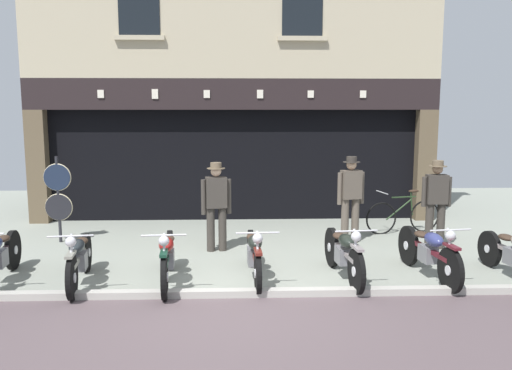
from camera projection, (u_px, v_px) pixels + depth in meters
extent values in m
cube|color=gray|center=(234.00, 224.00, 12.39)|extent=(21.44, 10.00, 0.08)
cube|color=#ABA89F|center=(233.00, 296.00, 7.52)|extent=(21.44, 0.16, 0.18)
cube|color=black|center=(234.00, 157.00, 14.47)|extent=(8.69, 4.00, 2.60)
cube|color=brown|center=(38.00, 167.00, 12.21)|extent=(0.44, 0.36, 2.60)
cube|color=brown|center=(425.00, 165.00, 12.54)|extent=(0.44, 0.36, 2.60)
cube|color=black|center=(234.00, 159.00, 12.72)|extent=(8.31, 0.03, 2.18)
cube|color=black|center=(234.00, 94.00, 12.07)|extent=(9.44, 0.24, 0.70)
cube|color=silver|center=(101.00, 94.00, 11.83)|extent=(0.14, 0.03, 0.18)
cube|color=silver|center=(155.00, 94.00, 11.88)|extent=(0.14, 0.03, 0.21)
cube|color=silver|center=(207.00, 94.00, 11.92)|extent=(0.14, 0.03, 0.17)
cube|color=silver|center=(260.00, 94.00, 11.96)|extent=(0.14, 0.03, 0.19)
cube|color=silver|center=(311.00, 94.00, 12.01)|extent=(0.14, 0.03, 0.16)
cube|color=silver|center=(363.00, 94.00, 12.05)|extent=(0.14, 0.03, 0.16)
cube|color=#B4A78A|center=(233.00, 7.00, 11.88)|extent=(9.44, 0.40, 3.14)
cube|color=black|center=(139.00, 5.00, 11.59)|extent=(0.90, 0.02, 1.30)
cube|color=#B4A78A|center=(139.00, 38.00, 11.65)|extent=(1.10, 0.12, 0.10)
cube|color=black|center=(302.00, 6.00, 11.72)|extent=(0.90, 0.02, 1.30)
cube|color=#B4A78A|center=(302.00, 38.00, 11.79)|extent=(1.10, 0.12, 0.10)
cylinder|color=black|center=(13.00, 250.00, 8.74)|extent=(0.14, 0.66, 0.65)
cylinder|color=silver|center=(13.00, 250.00, 8.74)|extent=(0.12, 0.15, 0.14)
ellipsoid|color=#38281E|center=(3.00, 239.00, 8.27)|extent=(0.23, 0.32, 0.10)
cylinder|color=black|center=(72.00, 278.00, 7.36)|extent=(0.14, 0.63, 0.62)
cylinder|color=silver|center=(72.00, 278.00, 7.36)|extent=(0.12, 0.15, 0.14)
cylinder|color=black|center=(86.00, 253.00, 8.64)|extent=(0.15, 0.63, 0.62)
cylinder|color=silver|center=(86.00, 253.00, 8.64)|extent=(0.13, 0.15, 0.14)
cube|color=gray|center=(79.00, 256.00, 7.98)|extent=(0.21, 1.21, 0.07)
cube|color=slate|center=(79.00, 261.00, 7.99)|extent=(0.24, 0.34, 0.26)
ellipsoid|color=#20262A|center=(77.00, 246.00, 7.80)|extent=(0.27, 0.48, 0.20)
ellipsoid|color=#38281E|center=(81.00, 241.00, 8.18)|extent=(0.23, 0.32, 0.10)
cube|color=gray|center=(71.00, 255.00, 7.31)|extent=(0.14, 0.37, 0.04)
sphere|color=silver|center=(71.00, 242.00, 7.34)|extent=(0.15, 0.15, 0.15)
cylinder|color=silver|center=(70.00, 236.00, 7.33)|extent=(0.62, 0.10, 0.02)
cylinder|color=silver|center=(71.00, 257.00, 7.35)|extent=(0.07, 0.26, 0.61)
cylinder|color=black|center=(164.00, 277.00, 7.37)|extent=(0.11, 0.65, 0.64)
cylinder|color=silver|center=(164.00, 277.00, 7.37)|extent=(0.11, 0.15, 0.14)
cylinder|color=black|center=(170.00, 250.00, 8.78)|extent=(0.12, 0.65, 0.64)
cylinder|color=silver|center=(170.00, 250.00, 8.78)|extent=(0.12, 0.15, 0.14)
cube|color=#133627|center=(167.00, 254.00, 8.06)|extent=(0.16, 1.32, 0.07)
cube|color=slate|center=(167.00, 259.00, 8.07)|extent=(0.22, 0.33, 0.26)
ellipsoid|color=maroon|center=(166.00, 245.00, 7.86)|extent=(0.25, 0.47, 0.20)
ellipsoid|color=#38281E|center=(168.00, 239.00, 8.28)|extent=(0.22, 0.31, 0.10)
cube|color=#133627|center=(164.00, 253.00, 7.32)|extent=(0.12, 0.37, 0.04)
sphere|color=silver|center=(164.00, 241.00, 7.35)|extent=(0.15, 0.15, 0.15)
cylinder|color=silver|center=(164.00, 235.00, 7.34)|extent=(0.62, 0.07, 0.02)
cylinder|color=silver|center=(164.00, 256.00, 7.36)|extent=(0.05, 0.27, 0.61)
cylinder|color=black|center=(258.00, 273.00, 7.58)|extent=(0.10, 0.61, 0.61)
cylinder|color=silver|center=(258.00, 273.00, 7.58)|extent=(0.11, 0.14, 0.13)
cylinder|color=black|center=(251.00, 248.00, 8.97)|extent=(0.11, 0.61, 0.61)
cylinder|color=silver|center=(251.00, 248.00, 8.97)|extent=(0.12, 0.14, 0.13)
cube|color=#5B1E17|center=(254.00, 252.00, 8.26)|extent=(0.13, 1.30, 0.07)
cube|color=slate|center=(254.00, 256.00, 8.27)|extent=(0.21, 0.33, 0.26)
ellipsoid|color=black|center=(255.00, 242.00, 8.06)|extent=(0.24, 0.47, 0.20)
ellipsoid|color=#38281E|center=(253.00, 237.00, 8.48)|extent=(0.21, 0.31, 0.10)
cube|color=#5B1E17|center=(258.00, 251.00, 7.53)|extent=(0.12, 0.36, 0.04)
sphere|color=silver|center=(258.00, 238.00, 7.57)|extent=(0.15, 0.15, 0.15)
cylinder|color=silver|center=(258.00, 233.00, 7.56)|extent=(0.62, 0.05, 0.02)
cylinder|color=silver|center=(258.00, 253.00, 7.58)|extent=(0.05, 0.27, 0.61)
cylinder|color=black|center=(356.00, 271.00, 7.59)|extent=(0.13, 0.66, 0.66)
cylinder|color=silver|center=(356.00, 271.00, 7.59)|extent=(0.11, 0.15, 0.14)
cylinder|color=black|center=(332.00, 247.00, 8.91)|extent=(0.14, 0.66, 0.66)
cylinder|color=silver|center=(332.00, 247.00, 8.91)|extent=(0.12, 0.15, 0.14)
cube|color=gray|center=(343.00, 251.00, 8.23)|extent=(0.18, 1.24, 0.07)
cube|color=slate|center=(343.00, 255.00, 8.24)|extent=(0.23, 0.34, 0.26)
ellipsoid|color=black|center=(347.00, 241.00, 8.04)|extent=(0.26, 0.48, 0.20)
ellipsoid|color=#38281E|center=(339.00, 236.00, 8.44)|extent=(0.23, 0.32, 0.10)
cube|color=gray|center=(357.00, 248.00, 7.54)|extent=(0.13, 0.37, 0.04)
sphere|color=silver|center=(356.00, 236.00, 7.57)|extent=(0.15, 0.15, 0.15)
cylinder|color=silver|center=(356.00, 231.00, 7.56)|extent=(0.62, 0.08, 0.02)
cylinder|color=silver|center=(356.00, 251.00, 7.59)|extent=(0.06, 0.28, 0.61)
cylinder|color=black|center=(450.00, 270.00, 7.63)|extent=(0.14, 0.67, 0.67)
cylinder|color=silver|center=(450.00, 270.00, 7.63)|extent=(0.12, 0.16, 0.15)
cylinder|color=black|center=(408.00, 245.00, 9.01)|extent=(0.15, 0.67, 0.67)
cylinder|color=silver|center=(408.00, 245.00, 9.01)|extent=(0.13, 0.16, 0.15)
cube|color=#56161F|center=(428.00, 249.00, 8.30)|extent=(0.21, 1.30, 0.07)
cube|color=slate|center=(428.00, 254.00, 8.31)|extent=(0.23, 0.34, 0.26)
ellipsoid|color=navy|center=(434.00, 240.00, 8.11)|extent=(0.27, 0.48, 0.20)
ellipsoid|color=#38281E|center=(421.00, 234.00, 8.52)|extent=(0.23, 0.32, 0.10)
cube|color=#56161F|center=(452.00, 246.00, 7.58)|extent=(0.14, 0.37, 0.04)
sphere|color=silver|center=(450.00, 235.00, 7.61)|extent=(0.15, 0.15, 0.15)
cylinder|color=silver|center=(451.00, 230.00, 7.60)|extent=(0.62, 0.09, 0.02)
cylinder|color=silver|center=(450.00, 250.00, 7.62)|extent=(0.06, 0.25, 0.62)
cylinder|color=black|center=(489.00, 249.00, 8.92)|extent=(0.14, 0.61, 0.60)
cylinder|color=silver|center=(489.00, 249.00, 8.92)|extent=(0.12, 0.14, 0.13)
ellipsoid|color=#38281E|center=(506.00, 237.00, 8.45)|extent=(0.23, 0.32, 0.10)
cylinder|color=#38332D|center=(222.00, 228.00, 9.88)|extent=(0.15, 0.15, 0.84)
cylinder|color=#38332D|center=(211.00, 229.00, 9.83)|extent=(0.15, 0.15, 0.84)
cube|color=#38332D|center=(216.00, 192.00, 9.76)|extent=(0.41, 0.28, 0.57)
cube|color=white|center=(215.00, 188.00, 9.86)|extent=(0.14, 0.04, 0.32)
cube|color=maroon|center=(215.00, 188.00, 9.87)|extent=(0.05, 0.02, 0.30)
cylinder|color=#38332D|center=(229.00, 196.00, 9.82)|extent=(0.09, 0.09, 0.65)
cylinder|color=#38332D|center=(204.00, 197.00, 9.72)|extent=(0.09, 0.09, 0.65)
sphere|color=beige|center=(216.00, 171.00, 9.70)|extent=(0.20, 0.20, 0.20)
cylinder|color=brown|center=(216.00, 168.00, 9.69)|extent=(0.33, 0.33, 0.01)
cylinder|color=brown|center=(216.00, 165.00, 9.68)|extent=(0.20, 0.20, 0.11)
cylinder|color=brown|center=(355.00, 220.00, 10.49)|extent=(0.15, 0.15, 0.90)
cylinder|color=brown|center=(345.00, 220.00, 10.43)|extent=(0.15, 0.15, 0.90)
cube|color=brown|center=(351.00, 184.00, 10.36)|extent=(0.42, 0.30, 0.56)
cube|color=white|center=(349.00, 180.00, 10.46)|extent=(0.14, 0.05, 0.31)
cube|color=black|center=(348.00, 181.00, 10.47)|extent=(0.05, 0.02, 0.29)
cylinder|color=brown|center=(362.00, 188.00, 10.43)|extent=(0.09, 0.09, 0.62)
cylinder|color=brown|center=(340.00, 189.00, 10.31)|extent=(0.09, 0.09, 0.62)
sphere|color=tan|center=(352.00, 165.00, 10.30)|extent=(0.19, 0.19, 0.19)
cylinder|color=#332D28|center=(352.00, 162.00, 10.30)|extent=(0.33, 0.33, 0.01)
cylinder|color=#332D28|center=(352.00, 159.00, 10.29)|extent=(0.20, 0.20, 0.11)
cylinder|color=#38332D|center=(441.00, 225.00, 10.02)|extent=(0.15, 0.15, 0.89)
cylinder|color=#38332D|center=(429.00, 226.00, 10.01)|extent=(0.15, 0.15, 0.89)
cube|color=#38332D|center=(437.00, 189.00, 9.92)|extent=(0.38, 0.22, 0.55)
cube|color=silver|center=(435.00, 185.00, 10.02)|extent=(0.14, 0.02, 0.31)
cube|color=black|center=(434.00, 185.00, 10.04)|extent=(0.05, 0.01, 0.28)
cylinder|color=#38332D|center=(449.00, 192.00, 9.93)|extent=(0.09, 0.09, 0.56)
cylinder|color=#38332D|center=(424.00, 192.00, 9.92)|extent=(0.09, 0.09, 0.56)
sphere|color=#9E7A5B|center=(438.00, 169.00, 9.86)|extent=(0.19, 0.19, 0.19)
cylinder|color=brown|center=(438.00, 166.00, 9.85)|extent=(0.33, 0.33, 0.01)
cylinder|color=brown|center=(438.00, 163.00, 9.85)|extent=(0.20, 0.20, 0.11)
cylinder|color=#232328|center=(59.00, 200.00, 10.44)|extent=(0.06, 0.06, 1.71)
cylinder|color=#192338|center=(57.00, 177.00, 10.35)|extent=(0.51, 0.03, 0.51)
torus|color=beige|center=(57.00, 177.00, 10.37)|extent=(0.54, 0.04, 0.54)
cylinder|color=black|center=(59.00, 207.00, 10.44)|extent=(0.51, 0.03, 0.51)
torus|color=beige|center=(59.00, 207.00, 10.45)|extent=(0.54, 0.04, 0.54)
cube|color=silver|center=(304.00, 144.00, 12.58)|extent=(0.69, 0.02, 1.10)
cube|color=#232328|center=(304.00, 125.00, 12.50)|extent=(0.69, 0.01, 0.20)
cube|color=beige|center=(348.00, 145.00, 12.62)|extent=(0.64, 0.02, 0.89)
cube|color=#511E19|center=(349.00, 130.00, 12.56)|extent=(0.64, 0.01, 0.20)
torus|color=black|center=(381.00, 219.00, 11.18)|extent=(0.69, 0.18, 0.70)
torus|color=black|center=(425.00, 216.00, 11.44)|extent=(0.69, 0.18, 0.70)
cylinder|color=#23381E|center=(399.00, 209.00, 11.26)|extent=(0.59, 0.16, 0.45)
cylinder|color=#23381E|center=(404.00, 197.00, 11.25)|extent=(0.56, 0.15, 0.03)
cylinder|color=#23381E|center=(412.00, 203.00, 11.31)|extent=(0.10, 0.05, 0.52)
ellipsoid|color=#332319|center=(414.00, 191.00, 11.28)|extent=(0.26, 0.17, 0.06)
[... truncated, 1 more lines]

